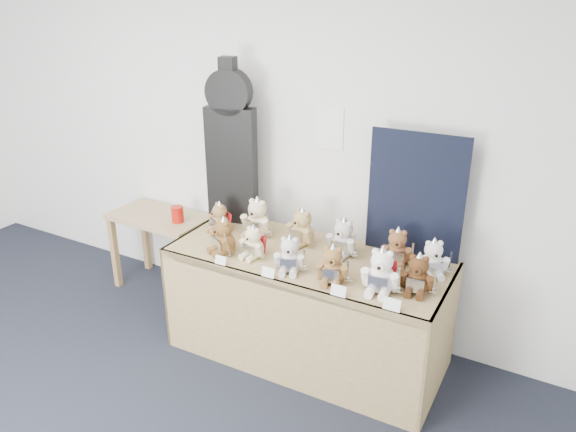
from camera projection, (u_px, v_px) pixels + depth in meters
The scene contains 22 objects.
room_shell at pixel (329, 129), 3.92m from camera, with size 6.00×6.00×6.00m.
display_table at pixel (302, 283), 3.77m from camera, with size 1.91×0.82×0.79m.
side_table at pixel (160, 229), 4.74m from camera, with size 0.83×0.47×0.68m.
guitar_case at pixel (231, 145), 4.09m from camera, with size 0.39×0.18×1.23m.
navy_board at pixel (416, 196), 3.63m from camera, with size 0.63×0.02×0.84m, color black.
red_cup at pixel (178, 214), 4.53m from camera, with size 0.10×0.10×0.13m, color #A9140B.
teddy_front_far_left at pixel (223, 237), 3.78m from camera, with size 0.22×0.22×0.28m.
teddy_front_left at pixel (253, 243), 3.72m from camera, with size 0.20×0.18×0.25m.
teddy_front_centre at pixel (290, 256), 3.53m from camera, with size 0.23×0.21×0.27m.
teddy_front_right at pixel (332, 266), 3.40m from camera, with size 0.23×0.21×0.27m.
teddy_front_far_right at pixel (381, 273), 3.30m from camera, with size 0.26×0.22×0.31m.
teddy_front_end at pixel (418, 276), 3.29m from camera, with size 0.23×0.19×0.28m.
teddy_back_left at pixel (257, 219), 4.03m from camera, with size 0.26×0.20×0.31m.
teddy_back_centre_left at pixel (302, 228), 3.90m from camera, with size 0.24×0.23×0.30m.
teddy_back_centre_right at pixel (343, 239), 3.74m from camera, with size 0.24×0.20×0.29m.
teddy_back_right at pixel (397, 249), 3.62m from camera, with size 0.23×0.21×0.28m.
teddy_back_end at pixel (433, 260), 3.49m from camera, with size 0.22×0.22×0.27m.
teddy_back_far_left at pixel (219, 219), 4.10m from camera, with size 0.20×0.20×0.25m.
entry_card_a at pixel (221, 260), 3.64m from camera, with size 0.08×0.00×0.06m, color white.
entry_card_b at pixel (268, 272), 3.48m from camera, with size 0.09×0.00×0.06m, color white.
entry_card_c at pixel (338, 291), 3.28m from camera, with size 0.09×0.00×0.07m, color white.
entry_card_d at pixel (392, 304), 3.13m from camera, with size 0.10×0.00×0.07m, color white.
Camera 1 is at (2.45, -1.00, 2.51)m, focal length 35.00 mm.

